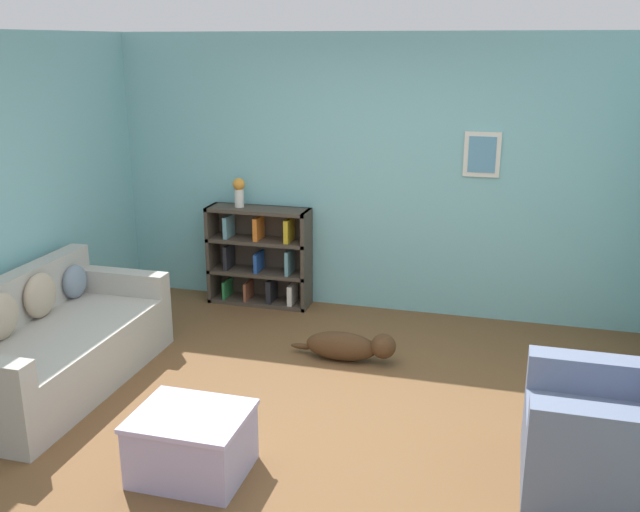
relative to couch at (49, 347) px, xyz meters
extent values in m
plane|color=brown|center=(1.99, 0.06, -0.31)|extent=(14.00, 14.00, 0.00)
cube|color=#7AB7BC|center=(1.99, 2.31, 0.99)|extent=(5.60, 0.10, 2.60)
cube|color=silver|center=(2.99, 2.25, 1.24)|extent=(0.32, 0.02, 0.40)
cube|color=#568EAD|center=(2.99, 2.24, 1.24)|extent=(0.24, 0.01, 0.32)
cube|color=#ADA89E|center=(0.06, 0.01, -0.09)|extent=(0.92, 1.95, 0.44)
cube|color=#ADA89E|center=(-0.32, 0.01, 0.32)|extent=(0.16, 1.95, 0.38)
cube|color=#ADA89E|center=(0.06, 0.90, 0.23)|extent=(0.92, 0.16, 0.20)
ellipsoid|color=tan|center=(-0.20, -0.22, 0.31)|extent=(0.14, 0.35, 0.35)
ellipsoid|color=tan|center=(-0.20, 0.23, 0.31)|extent=(0.14, 0.36, 0.36)
ellipsoid|color=slate|center=(-0.20, 0.69, 0.27)|extent=(0.14, 0.28, 0.28)
cube|color=#42382D|center=(0.44, 2.09, 0.17)|extent=(0.04, 0.30, 0.97)
cube|color=#42382D|center=(1.41, 2.09, 0.17)|extent=(0.04, 0.30, 0.97)
cube|color=#42382D|center=(0.92, 2.23, 0.17)|extent=(1.01, 0.02, 0.97)
cube|color=#42382D|center=(0.92, 2.09, -0.29)|extent=(1.01, 0.30, 0.04)
cube|color=#42382D|center=(0.92, 2.09, 0.01)|extent=(1.01, 0.30, 0.04)
cube|color=#42382D|center=(0.92, 2.09, 0.34)|extent=(1.01, 0.30, 0.04)
cube|color=#42382D|center=(0.92, 2.09, 0.64)|extent=(1.01, 0.30, 0.04)
cube|color=#287A3D|center=(0.58, 2.08, -0.20)|extent=(0.03, 0.23, 0.19)
cube|color=black|center=(0.61, 2.08, 0.15)|extent=(0.04, 0.23, 0.24)
cube|color=#60939E|center=(0.62, 2.08, 0.46)|extent=(0.04, 0.23, 0.21)
cube|color=brown|center=(0.80, 2.08, -0.19)|extent=(0.03, 0.23, 0.20)
cube|color=#234C9E|center=(0.92, 2.08, 0.12)|extent=(0.03, 0.23, 0.19)
cube|color=orange|center=(0.93, 2.08, 0.47)|extent=(0.04, 0.23, 0.22)
cube|color=black|center=(1.05, 2.08, -0.17)|extent=(0.05, 0.23, 0.25)
cube|color=#60939E|center=(1.24, 2.08, 0.15)|extent=(0.04, 0.23, 0.24)
cube|color=gold|center=(1.24, 2.08, 0.47)|extent=(0.04, 0.23, 0.22)
cube|color=silver|center=(1.27, 2.08, -0.19)|extent=(0.05, 0.23, 0.21)
cube|color=slate|center=(3.90, -0.28, -0.09)|extent=(0.90, 0.86, 0.45)
cube|color=slate|center=(3.90, -0.62, 0.25)|extent=(0.90, 0.18, 0.22)
cube|color=slate|center=(3.90, 0.06, 0.25)|extent=(0.90, 0.18, 0.22)
cube|color=#ADA3CC|center=(1.54, -0.79, -0.11)|extent=(0.65, 0.54, 0.40)
cube|color=#BBB0DC|center=(1.54, -0.79, 0.08)|extent=(0.67, 0.56, 0.03)
ellipsoid|color=#472D19|center=(2.02, 1.01, -0.19)|extent=(0.59, 0.22, 0.24)
sphere|color=#472D19|center=(2.37, 1.01, -0.15)|extent=(0.20, 0.20, 0.20)
ellipsoid|color=#472D19|center=(1.68, 1.05, -0.25)|extent=(0.20, 0.05, 0.05)
cylinder|color=silver|center=(0.73, 2.09, 0.75)|extent=(0.09, 0.09, 0.17)
sphere|color=orange|center=(0.73, 2.09, 0.88)|extent=(0.12, 0.12, 0.12)
camera|label=1|loc=(3.28, -4.21, 2.21)|focal=40.00mm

